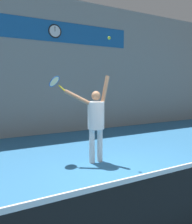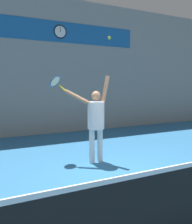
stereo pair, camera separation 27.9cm
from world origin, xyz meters
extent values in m
plane|color=teal|center=(0.00, 0.00, 0.00)|extent=(18.00, 18.00, 0.00)
cube|color=gray|center=(0.00, 4.98, 2.50)|extent=(18.00, 0.10, 5.00)
cube|color=#195B9E|center=(0.00, 4.92, 3.77)|extent=(6.15, 0.02, 0.74)
cylinder|color=white|center=(0.05, 4.90, 3.77)|extent=(0.44, 0.02, 0.44)
torus|color=black|center=(0.05, 4.90, 3.77)|extent=(0.49, 0.04, 0.49)
cube|color=black|center=(0.05, 4.89, 3.85)|extent=(0.02, 0.01, 0.18)
cylinder|color=white|center=(-0.21, 1.39, 0.40)|extent=(0.13, 0.13, 0.81)
cylinder|color=white|center=(0.00, 1.39, 0.40)|extent=(0.13, 0.13, 0.81)
cylinder|color=white|center=(-0.10, 1.39, 1.12)|extent=(0.39, 0.39, 0.63)
sphere|color=tan|center=(-0.10, 1.39, 1.58)|extent=(0.21, 0.21, 0.21)
cylinder|color=tan|center=(0.12, 1.35, 1.72)|extent=(0.22, 0.20, 0.64)
cylinder|color=tan|center=(-0.50, 1.57, 1.55)|extent=(0.53, 0.46, 0.36)
cylinder|color=yellow|center=(-0.77, 1.82, 1.75)|extent=(0.14, 0.16, 0.15)
torus|color=#1E51A5|center=(-0.90, 1.97, 1.90)|extent=(0.38, 0.37, 0.27)
cylinder|color=beige|center=(-0.90, 1.97, 1.90)|extent=(0.32, 0.31, 0.22)
sphere|color=#CCDB2D|center=(0.20, 1.33, 2.88)|extent=(0.07, 0.07, 0.07)
camera|label=1|loc=(-2.42, -3.05, 1.80)|focal=35.00mm
camera|label=2|loc=(-2.17, -3.17, 1.80)|focal=35.00mm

